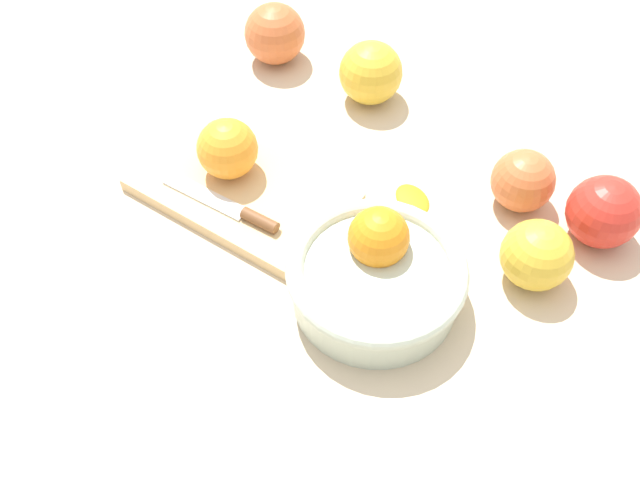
% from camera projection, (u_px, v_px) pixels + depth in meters
% --- Properties ---
extents(ground_plane, '(2.40, 2.40, 0.00)m').
position_uv_depth(ground_plane, '(348.00, 194.00, 0.87)').
color(ground_plane, beige).
extents(bowl, '(0.19, 0.19, 0.10)m').
position_uv_depth(bowl, '(376.00, 275.00, 0.75)').
color(bowl, beige).
rests_on(bowl, ground_plane).
extents(cutting_board, '(0.27, 0.17, 0.02)m').
position_uv_depth(cutting_board, '(242.00, 192.00, 0.86)').
color(cutting_board, '#DBB77F').
rests_on(cutting_board, ground_plane).
extents(orange_on_board, '(0.07, 0.07, 0.07)m').
position_uv_depth(orange_on_board, '(227.00, 149.00, 0.84)').
color(orange_on_board, orange).
rests_on(orange_on_board, cutting_board).
extents(knife, '(0.16, 0.04, 0.01)m').
position_uv_depth(knife, '(236.00, 210.00, 0.83)').
color(knife, silver).
rests_on(knife, cutting_board).
extents(apple_front_left, '(0.08, 0.08, 0.08)m').
position_uv_depth(apple_front_left, '(604.00, 212.00, 0.80)').
color(apple_front_left, red).
rests_on(apple_front_left, ground_plane).
extents(apple_front_right, '(0.08, 0.08, 0.08)m').
position_uv_depth(apple_front_right, '(371.00, 73.00, 0.94)').
color(apple_front_right, gold).
rests_on(apple_front_right, ground_plane).
extents(apple_front_left_2, '(0.07, 0.07, 0.07)m').
position_uv_depth(apple_front_left_2, '(523.00, 181.00, 0.83)').
color(apple_front_left_2, '#CC6638').
rests_on(apple_front_left_2, ground_plane).
extents(apple_front_right_2, '(0.08, 0.08, 0.08)m').
position_uv_depth(apple_front_right_2, '(275.00, 34.00, 1.00)').
color(apple_front_right_2, '#CC6638').
rests_on(apple_front_right_2, ground_plane).
extents(apple_front_left_3, '(0.08, 0.08, 0.08)m').
position_uv_depth(apple_front_left_3, '(537.00, 255.00, 0.76)').
color(apple_front_left_3, gold).
rests_on(apple_front_left_3, ground_plane).
extents(citrus_peel, '(0.06, 0.06, 0.01)m').
position_uv_depth(citrus_peel, '(413.00, 197.00, 0.86)').
color(citrus_peel, orange).
rests_on(citrus_peel, ground_plane).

